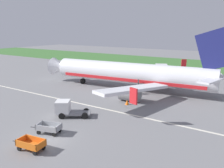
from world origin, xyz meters
TOP-DOWN VIEW (x-y plane):
  - ground_plane at (0.00, 0.00)m, footprint 220.00×220.00m
  - grass_strip at (0.00, 59.79)m, footprint 220.00×28.00m
  - apron_stripe at (0.00, 10.92)m, footprint 120.00×0.36m
  - airplane at (-1.69, 22.59)m, footprint 37.67×30.30m
  - baggage_cart_nearest at (0.60, -2.31)m, footprint 3.62×1.74m
  - baggage_cart_second_in_row at (-0.83, 1.14)m, footprint 3.61×2.06m
  - service_truck_beside_carts at (-2.71, 5.87)m, footprint 4.70×4.00m
  - traffic_cone_near_plane at (1.32, 14.38)m, footprint 0.56×0.56m

SIDE VIEW (x-z plane):
  - ground_plane at x=0.00m, z-range 0.00..0.00m
  - apron_stripe at x=0.00m, z-range 0.00..0.01m
  - grass_strip at x=0.00m, z-range 0.00..0.06m
  - traffic_cone_near_plane at x=1.32m, z-range 0.00..0.74m
  - baggage_cart_nearest at x=0.60m, z-range 0.07..1.14m
  - baggage_cart_second_in_row at x=-0.83m, z-range 0.07..1.14m
  - service_truck_beside_carts at x=-2.71m, z-range 0.05..2.15m
  - airplane at x=-1.69m, z-range -2.62..8.72m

